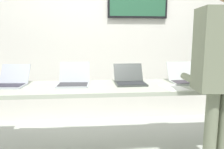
{
  "coord_description": "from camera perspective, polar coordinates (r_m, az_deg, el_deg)",
  "views": [
    {
      "loc": [
        -0.21,
        -2.35,
        1.3
      ],
      "look_at": [
        0.02,
        0.09,
        0.9
      ],
      "focal_mm": 35.11,
      "sensor_mm": 36.0,
      "label": 1
    }
  ],
  "objects": [
    {
      "name": "back_wall",
      "position": [
        3.49,
        -1.66,
        9.06
      ],
      "size": [
        8.0,
        0.11,
        2.54
      ],
      "color": "silver",
      "rests_on": "ground"
    },
    {
      "name": "workbench",
      "position": [
        2.42,
        -0.16,
        -3.97
      ],
      "size": [
        3.53,
        0.7,
        0.79
      ],
      "color": "#A7AC9A",
      "rests_on": "ground"
    },
    {
      "name": "laptop_station_0",
      "position": [
        2.63,
        -24.74,
        -1.57
      ],
      "size": [
        0.35,
        0.37,
        0.22
      ],
      "color": "#AAAEBA",
      "rests_on": "workbench"
    },
    {
      "name": "laptop_station_1",
      "position": [
        2.47,
        -9.95,
        -1.39
      ],
      "size": [
        0.35,
        0.36,
        0.24
      ],
      "color": "#AAAEB6",
      "rests_on": "workbench"
    },
    {
      "name": "laptop_station_2",
      "position": [
        2.5,
        4.68,
        -1.26
      ],
      "size": [
        0.35,
        0.35,
        0.22
      ],
      "color": "#383C3A",
      "rests_on": "workbench"
    },
    {
      "name": "laptop_station_3",
      "position": [
        2.71,
        18.14,
        -0.83
      ],
      "size": [
        0.32,
        0.36,
        0.23
      ],
      "color": "#B1B5B4",
      "rests_on": "workbench"
    },
    {
      "name": "person",
      "position": [
        2.06,
        26.82,
        2.34
      ],
      "size": [
        0.46,
        0.61,
        1.78
      ],
      "color": "slate",
      "rests_on": "ground"
    },
    {
      "name": "coffee_mug",
      "position": [
        2.44,
        23.06,
        -2.47
      ],
      "size": [
        0.08,
        0.08,
        0.08
      ],
      "color": "white",
      "rests_on": "workbench"
    },
    {
      "name": "paper_sheet",
      "position": [
        2.4,
        15.68,
        -3.28
      ],
      "size": [
        0.25,
        0.32,
        0.0
      ],
      "color": "white",
      "rests_on": "workbench"
    }
  ]
}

